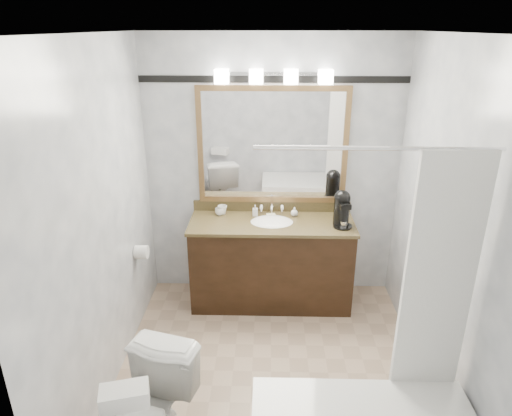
% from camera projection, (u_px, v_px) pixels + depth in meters
% --- Properties ---
extents(room, '(2.42, 2.62, 2.52)m').
position_uv_depth(room, '(273.00, 227.00, 3.13)').
color(room, tan).
rests_on(room, ground).
extents(vanity, '(1.53, 0.58, 0.97)m').
position_uv_depth(vanity, '(271.00, 260.00, 4.38)').
color(vanity, black).
rests_on(vanity, ground).
extents(mirror, '(1.40, 0.04, 1.10)m').
position_uv_depth(mirror, '(273.00, 146.00, 4.23)').
color(mirror, olive).
rests_on(mirror, room).
extents(vanity_light_bar, '(1.02, 0.14, 0.12)m').
position_uv_depth(vanity_light_bar, '(274.00, 76.00, 3.94)').
color(vanity_light_bar, silver).
rests_on(vanity_light_bar, room).
extents(accent_stripe, '(2.40, 0.01, 0.06)m').
position_uv_depth(accent_stripe, '(273.00, 79.00, 4.02)').
color(accent_stripe, black).
rests_on(accent_stripe, room).
extents(tp_roll, '(0.11, 0.12, 0.12)m').
position_uv_depth(tp_roll, '(141.00, 252.00, 3.98)').
color(tp_roll, white).
rests_on(tp_roll, room).
extents(tissue_box, '(0.27, 0.19, 0.10)m').
position_uv_depth(tissue_box, '(125.00, 396.00, 2.27)').
color(tissue_box, white).
rests_on(tissue_box, toilet).
extents(coffee_maker, '(0.17, 0.22, 0.33)m').
position_uv_depth(coffee_maker, '(342.00, 208.00, 4.09)').
color(coffee_maker, black).
rests_on(coffee_maker, vanity).
extents(cup_left, '(0.11, 0.11, 0.07)m').
position_uv_depth(cup_left, '(220.00, 211.00, 4.37)').
color(cup_left, white).
rests_on(cup_left, vanity).
extents(cup_right, '(0.12, 0.12, 0.08)m').
position_uv_depth(cup_right, '(222.00, 210.00, 4.38)').
color(cup_right, white).
rests_on(cup_right, vanity).
extents(soap_bottle_a, '(0.05, 0.05, 0.11)m').
position_uv_depth(soap_bottle_a, '(255.00, 210.00, 4.34)').
color(soap_bottle_a, white).
rests_on(soap_bottle_a, vanity).
extents(soap_bottle_b, '(0.08, 0.08, 0.09)m').
position_uv_depth(soap_bottle_b, '(294.00, 212.00, 4.34)').
color(soap_bottle_b, white).
rests_on(soap_bottle_b, vanity).
extents(soap_bar, '(0.09, 0.07, 0.03)m').
position_uv_depth(soap_bar, '(271.00, 215.00, 4.33)').
color(soap_bar, beige).
rests_on(soap_bar, vanity).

